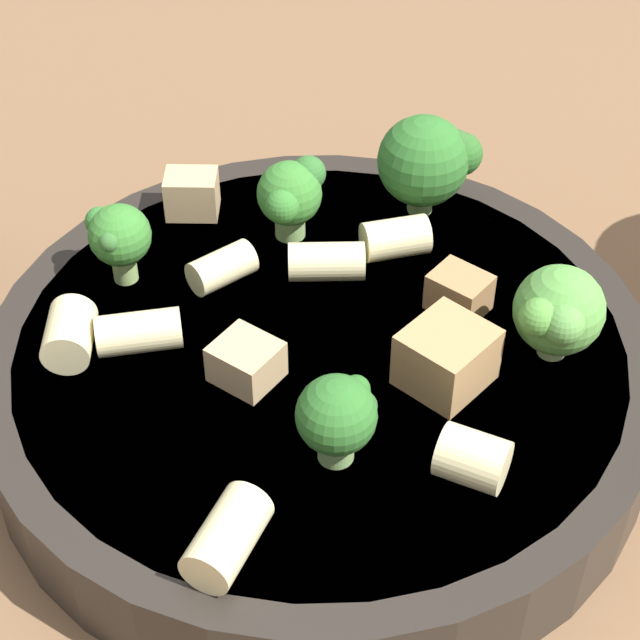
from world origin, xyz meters
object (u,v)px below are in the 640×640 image
object	(u,v)px
broccoli_floret_0	(339,416)
chicken_chunk_2	(447,357)
rigatoni_3	(139,332)
chicken_chunk_3	(246,362)
broccoli_floret_4	(428,160)
rigatoni_2	(395,238)
rigatoni_4	(222,268)
broccoli_floret_2	(291,195)
pasta_bowl	(320,370)
broccoli_floret_3	(118,236)
rigatoni_6	(227,537)
rigatoni_1	(473,458)
rigatoni_5	(325,262)
chicken_chunk_1	(192,194)
broccoli_floret_1	(559,317)
rigatoni_0	(69,334)
chicken_chunk_0	(459,292)

from	to	relation	value
broccoli_floret_0	chicken_chunk_2	bearing A→B (deg)	136.73
rigatoni_3	chicken_chunk_3	distance (m)	0.04
broccoli_floret_4	rigatoni_2	bearing A→B (deg)	-21.05
rigatoni_4	broccoli_floret_2	bearing A→B (deg)	142.28
pasta_bowl	broccoli_floret_3	bearing A→B (deg)	-111.56
rigatoni_4	rigatoni_6	xyz separation A→B (m)	(0.12, 0.02, 0.00)
rigatoni_1	broccoli_floret_0	bearing A→B (deg)	-97.96
rigatoni_5	chicken_chunk_1	bearing A→B (deg)	-124.09
broccoli_floret_1	rigatoni_1	distance (m)	0.06
rigatoni_1	chicken_chunk_3	world-z (taller)	rigatoni_1
rigatoni_3	rigatoni_4	xyz separation A→B (m)	(-0.04, 0.02, -0.00)
rigatoni_0	rigatoni_2	size ratio (longest dim) A/B	0.94
broccoli_floret_4	rigatoni_4	size ratio (longest dim) A/B	1.71
rigatoni_1	rigatoni_2	world-z (taller)	rigatoni_1
broccoli_floret_3	chicken_chunk_2	xyz separation A→B (m)	(0.05, 0.12, -0.01)
rigatoni_0	chicken_chunk_1	xyz separation A→B (m)	(-0.08, 0.03, 0.00)
rigatoni_3	chicken_chunk_0	xyz separation A→B (m)	(-0.03, 0.11, 0.00)
rigatoni_0	rigatoni_5	world-z (taller)	rigatoni_0
rigatoni_5	chicken_chunk_3	xyz separation A→B (m)	(0.05, -0.02, -0.00)
broccoli_floret_0	chicken_chunk_3	size ratio (longest dim) A/B	1.54
rigatoni_4	chicken_chunk_2	distance (m)	0.09
rigatoni_0	rigatoni_4	bearing A→B (deg)	131.47
pasta_bowl	broccoli_floret_0	world-z (taller)	broccoli_floret_0
broccoli_floret_4	rigatoni_0	size ratio (longest dim) A/B	1.78
rigatoni_2	chicken_chunk_0	distance (m)	0.04
broccoli_floret_1	rigatoni_6	bearing A→B (deg)	-48.83
chicken_chunk_0	pasta_bowl	bearing A→B (deg)	-66.44
broccoli_floret_0	chicken_chunk_2	distance (m)	0.05
rigatoni_2	rigatoni_5	size ratio (longest dim) A/B	0.88
broccoli_floret_1	chicken_chunk_2	bearing A→B (deg)	-71.69
broccoli_floret_3	broccoli_floret_4	world-z (taller)	broccoli_floret_4
rigatoni_0	rigatoni_2	bearing A→B (deg)	119.37
broccoli_floret_3	chicken_chunk_1	size ratio (longest dim) A/B	1.55
rigatoni_1	chicken_chunk_2	size ratio (longest dim) A/B	0.75
broccoli_floret_4	chicken_chunk_1	bearing A→B (deg)	-85.16
broccoli_floret_3	broccoli_floret_4	bearing A→B (deg)	114.54
broccoli_floret_2	rigatoni_6	xyz separation A→B (m)	(0.15, -0.00, -0.01)
broccoli_floret_0	broccoli_floret_3	size ratio (longest dim) A/B	0.99
broccoli_floret_0	broccoli_floret_4	xyz separation A→B (m)	(-0.13, 0.03, 0.01)
rigatoni_4	chicken_chunk_0	bearing A→B (deg)	84.03
rigatoni_1	broccoli_floret_4	bearing A→B (deg)	-174.49
broccoli_floret_1	broccoli_floret_3	size ratio (longest dim) A/B	1.10
broccoli_floret_0	rigatoni_0	world-z (taller)	broccoli_floret_0
broccoli_floret_0	broccoli_floret_3	distance (m)	0.12
broccoli_floret_1	rigatoni_4	size ratio (longest dim) A/B	1.44
rigatoni_0	chicken_chunk_0	bearing A→B (deg)	103.56
broccoli_floret_1	rigatoni_0	size ratio (longest dim) A/B	1.50
rigatoni_2	rigatoni_4	bearing A→B (deg)	-71.90
rigatoni_4	chicken_chunk_0	size ratio (longest dim) A/B	1.21
chicken_chunk_3	rigatoni_2	bearing A→B (deg)	145.23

